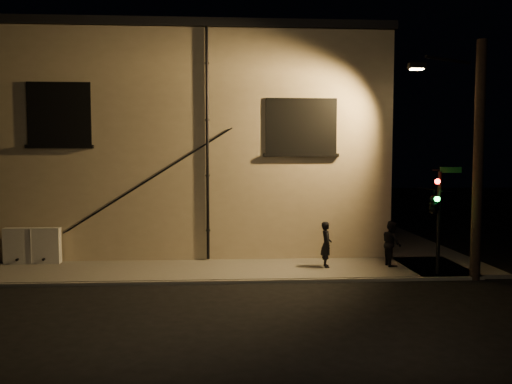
{
  "coord_description": "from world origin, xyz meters",
  "views": [
    {
      "loc": [
        -1.14,
        -15.13,
        3.89
      ],
      "look_at": [
        -0.12,
        1.8,
        2.68
      ],
      "focal_mm": 35.0,
      "sensor_mm": 36.0,
      "label": 1
    }
  ],
  "objects": [
    {
      "name": "traffic_signal",
      "position": [
        5.45,
        0.2,
        2.43
      ],
      "size": [
        1.26,
        2.02,
        3.43
      ],
      "color": "black",
      "rests_on": "sidewalk"
    },
    {
      "name": "streetlamp_pole",
      "position": [
        6.62,
        0.03,
        3.94
      ],
      "size": [
        2.03,
        1.4,
        7.47
      ],
      "color": "black",
      "rests_on": "ground"
    },
    {
      "name": "pedestrian_b",
      "position": [
        4.57,
        1.59,
        0.9
      ],
      "size": [
        0.61,
        0.77,
        1.56
      ],
      "primitive_type": "imported",
      "rotation": [
        0.0,
        0.0,
        1.6
      ],
      "color": "black",
      "rests_on": "sidewalk"
    },
    {
      "name": "pedestrian_a",
      "position": [
        2.27,
        1.52,
        0.9
      ],
      "size": [
        0.39,
        0.58,
        1.56
      ],
      "primitive_type": "imported",
      "rotation": [
        0.0,
        0.0,
        1.54
      ],
      "color": "black",
      "rests_on": "sidewalk"
    },
    {
      "name": "building",
      "position": [
        -3.0,
        8.99,
        4.4
      ],
      "size": [
        16.2,
        12.23,
        8.8
      ],
      "color": "tan",
      "rests_on": "ground"
    },
    {
      "name": "utility_cabinet",
      "position": [
        -7.97,
        2.7,
        0.75
      ],
      "size": [
        1.93,
        0.32,
        1.27
      ],
      "primitive_type": "cube",
      "color": "beige",
      "rests_on": "sidewalk"
    },
    {
      "name": "sidewalk",
      "position": [
        1.22,
        4.39,
        0.06
      ],
      "size": [
        21.0,
        16.0,
        0.12
      ],
      "color": "#615D57",
      "rests_on": "ground"
    },
    {
      "name": "ground",
      "position": [
        0.0,
        0.0,
        0.0
      ],
      "size": [
        90.0,
        90.0,
        0.0
      ],
      "primitive_type": "plane",
      "color": "black"
    }
  ]
}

